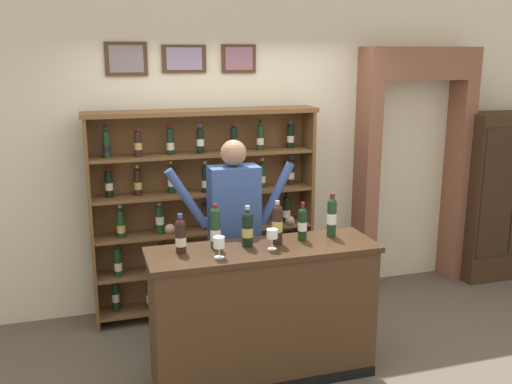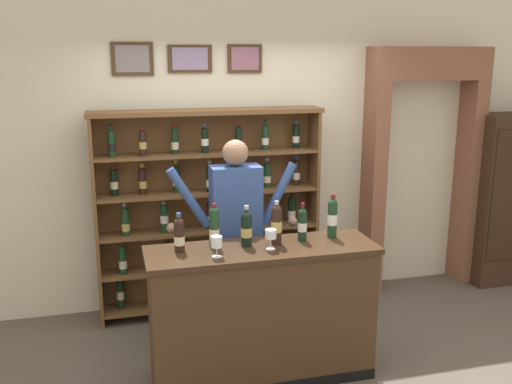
{
  "view_description": "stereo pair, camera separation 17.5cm",
  "coord_description": "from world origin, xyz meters",
  "px_view_note": "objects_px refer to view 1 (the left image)",
  "views": [
    {
      "loc": [
        -1.32,
        -3.68,
        2.37
      ],
      "look_at": [
        -0.13,
        0.21,
        1.38
      ],
      "focal_mm": 39.87,
      "sensor_mm": 36.0,
      "label": 1
    },
    {
      "loc": [
        -1.15,
        -3.73,
        2.37
      ],
      "look_at": [
        -0.13,
        0.21,
        1.38
      ],
      "focal_mm": 39.87,
      "sensor_mm": 36.0,
      "label": 2
    }
  ],
  "objects_px": {
    "tasting_counter": "(263,313)",
    "wine_shelf": "(204,208)",
    "wine_glass_left": "(272,234)",
    "tasting_bottle_chianti": "(302,223)",
    "tasting_bottle_rosso": "(215,228)",
    "side_cabinet": "(498,196)",
    "tasting_bottle_grappa": "(247,228)",
    "wine_glass_center": "(219,243)",
    "tasting_bottle_brunello": "(332,216)",
    "tasting_bottle_prosecco": "(181,235)",
    "tasting_bottle_vin_santo": "(277,223)",
    "shopkeeper": "(234,221)"
  },
  "relations": [
    {
      "from": "wine_shelf",
      "to": "tasting_bottle_vin_santo",
      "type": "xyz_separation_m",
      "value": [
        0.29,
        -1.19,
        0.17
      ]
    },
    {
      "from": "side_cabinet",
      "to": "tasting_bottle_grappa",
      "type": "bearing_deg",
      "value": -159.83
    },
    {
      "from": "wine_glass_center",
      "to": "shopkeeper",
      "type": "bearing_deg",
      "value": 67.33
    },
    {
      "from": "shopkeeper",
      "to": "wine_glass_center",
      "type": "distance_m",
      "value": 0.75
    },
    {
      "from": "wine_shelf",
      "to": "tasting_bottle_rosso",
      "type": "distance_m",
      "value": 1.17
    },
    {
      "from": "wine_shelf",
      "to": "shopkeeper",
      "type": "height_order",
      "value": "wine_shelf"
    },
    {
      "from": "side_cabinet",
      "to": "wine_glass_left",
      "type": "bearing_deg",
      "value": -156.95
    },
    {
      "from": "shopkeeper",
      "to": "tasting_bottle_vin_santo",
      "type": "height_order",
      "value": "shopkeeper"
    },
    {
      "from": "wine_shelf",
      "to": "tasting_bottle_prosecco",
      "type": "xyz_separation_m",
      "value": [
        -0.41,
        -1.18,
        0.14
      ]
    },
    {
      "from": "tasting_bottle_rosso",
      "to": "wine_glass_left",
      "type": "bearing_deg",
      "value": -22.57
    },
    {
      "from": "side_cabinet",
      "to": "tasting_counter",
      "type": "relative_size",
      "value": 1.07
    },
    {
      "from": "tasting_bottle_chianti",
      "to": "tasting_bottle_prosecco",
      "type": "bearing_deg",
      "value": -179.28
    },
    {
      "from": "tasting_bottle_rosso",
      "to": "wine_glass_left",
      "type": "height_order",
      "value": "tasting_bottle_rosso"
    },
    {
      "from": "tasting_bottle_vin_santo",
      "to": "tasting_bottle_chianti",
      "type": "bearing_deg",
      "value": 7.38
    },
    {
      "from": "wine_glass_center",
      "to": "side_cabinet",
      "type": "bearing_deg",
      "value": 21.39
    },
    {
      "from": "side_cabinet",
      "to": "wine_glass_center",
      "type": "xyz_separation_m",
      "value": [
        -3.38,
        -1.33,
        0.23
      ]
    },
    {
      "from": "tasting_bottle_prosecco",
      "to": "wine_glass_left",
      "type": "distance_m",
      "value": 0.64
    },
    {
      "from": "wine_shelf",
      "to": "tasting_bottle_rosso",
      "type": "height_order",
      "value": "wine_shelf"
    },
    {
      "from": "tasting_bottle_vin_santo",
      "to": "wine_glass_center",
      "type": "relative_size",
      "value": 2.2
    },
    {
      "from": "tasting_counter",
      "to": "wine_shelf",
      "type": "bearing_deg",
      "value": 97.83
    },
    {
      "from": "tasting_counter",
      "to": "wine_glass_left",
      "type": "relative_size",
      "value": 11.26
    },
    {
      "from": "tasting_bottle_brunello",
      "to": "wine_glass_left",
      "type": "bearing_deg",
      "value": -163.76
    },
    {
      "from": "wine_shelf",
      "to": "tasting_bottle_prosecco",
      "type": "relative_size",
      "value": 7.37
    },
    {
      "from": "tasting_bottle_rosso",
      "to": "tasting_bottle_prosecco",
      "type": "bearing_deg",
      "value": -172.6
    },
    {
      "from": "tasting_bottle_rosso",
      "to": "side_cabinet",
      "type": "bearing_deg",
      "value": 18.36
    },
    {
      "from": "shopkeeper",
      "to": "wine_glass_left",
      "type": "height_order",
      "value": "shopkeeper"
    },
    {
      "from": "tasting_bottle_brunello",
      "to": "side_cabinet",
      "type": "bearing_deg",
      "value": 24.43
    },
    {
      "from": "wine_glass_left",
      "to": "tasting_bottle_chianti",
      "type": "bearing_deg",
      "value": 25.42
    },
    {
      "from": "tasting_bottle_rosso",
      "to": "tasting_bottle_brunello",
      "type": "height_order",
      "value": "tasting_bottle_brunello"
    },
    {
      "from": "wine_glass_left",
      "to": "wine_shelf",
      "type": "bearing_deg",
      "value": 99.51
    },
    {
      "from": "tasting_bottle_brunello",
      "to": "wine_glass_center",
      "type": "relative_size",
      "value": 2.26
    },
    {
      "from": "shopkeeper",
      "to": "tasting_bottle_prosecco",
      "type": "bearing_deg",
      "value": -135.46
    },
    {
      "from": "side_cabinet",
      "to": "tasting_bottle_prosecco",
      "type": "xyz_separation_m",
      "value": [
        -3.62,
        -1.15,
        0.26
      ]
    },
    {
      "from": "shopkeeper",
      "to": "wine_glass_center",
      "type": "bearing_deg",
      "value": -112.67
    },
    {
      "from": "wine_shelf",
      "to": "tasting_bottle_rosso",
      "type": "relative_size",
      "value": 6.41
    },
    {
      "from": "side_cabinet",
      "to": "tasting_bottle_chianti",
      "type": "xyz_separation_m",
      "value": [
        -2.71,
        -1.14,
        0.26
      ]
    },
    {
      "from": "wine_shelf",
      "to": "tasting_bottle_brunello",
      "type": "distance_m",
      "value": 1.38
    },
    {
      "from": "wine_shelf",
      "to": "wine_glass_center",
      "type": "distance_m",
      "value": 1.37
    },
    {
      "from": "tasting_bottle_chianti",
      "to": "wine_glass_center",
      "type": "distance_m",
      "value": 0.71
    },
    {
      "from": "side_cabinet",
      "to": "wine_shelf",
      "type": "bearing_deg",
      "value": 179.45
    },
    {
      "from": "tasting_bottle_prosecco",
      "to": "tasting_bottle_brunello",
      "type": "relative_size",
      "value": 0.84
    },
    {
      "from": "tasting_bottle_brunello",
      "to": "tasting_bottle_prosecco",
      "type": "bearing_deg",
      "value": -178.47
    },
    {
      "from": "shopkeeper",
      "to": "tasting_bottle_grappa",
      "type": "xyz_separation_m",
      "value": [
        -0.04,
        -0.51,
        0.1
      ]
    },
    {
      "from": "shopkeeper",
      "to": "tasting_bottle_brunello",
      "type": "relative_size",
      "value": 5.16
    },
    {
      "from": "tasting_bottle_grappa",
      "to": "tasting_bottle_vin_santo",
      "type": "bearing_deg",
      "value": -3.45
    },
    {
      "from": "tasting_counter",
      "to": "wine_glass_center",
      "type": "height_order",
      "value": "wine_glass_center"
    },
    {
      "from": "tasting_bottle_brunello",
      "to": "wine_shelf",
      "type": "bearing_deg",
      "value": 122.94
    },
    {
      "from": "tasting_bottle_chianti",
      "to": "tasting_bottle_brunello",
      "type": "distance_m",
      "value": 0.25
    },
    {
      "from": "tasting_bottle_grappa",
      "to": "wine_shelf",
      "type": "bearing_deg",
      "value": 93.46
    },
    {
      "from": "tasting_bottle_vin_santo",
      "to": "wine_glass_left",
      "type": "relative_size",
      "value": 2.19
    }
  ]
}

